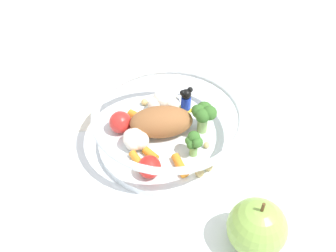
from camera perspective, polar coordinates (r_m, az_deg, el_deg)
name	(u,v)px	position (r m, az deg, el deg)	size (l,w,h in m)	color
ground_plane	(171,145)	(0.57, 0.49, -2.86)	(2.40, 2.40, 0.00)	white
food_container	(165,126)	(0.55, -0.47, 0.05)	(0.21, 0.21, 0.06)	white
loose_apple	(257,228)	(0.46, 13.04, -14.48)	(0.07, 0.07, 0.08)	#8CB74C
folded_napkin	(60,106)	(0.65, -15.73, 2.90)	(0.12, 0.10, 0.01)	silver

